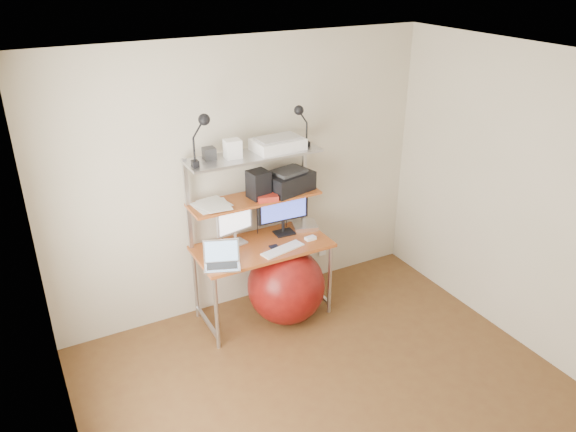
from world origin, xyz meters
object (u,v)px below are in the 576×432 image
at_px(laptop, 222,260).
at_px(exercise_ball, 286,286).
at_px(monitor_silver, 235,221).
at_px(monitor_black, 283,208).
at_px(printer, 289,181).

xyz_separation_m(laptop, exercise_ball, (0.60, -0.00, -0.43)).
relative_size(monitor_silver, monitor_black, 0.83).
xyz_separation_m(monitor_black, exercise_ball, (-0.12, -0.28, -0.63)).
bearing_deg(monitor_black, exercise_ball, -110.40).
bearing_deg(laptop, printer, 40.60).
bearing_deg(printer, laptop, -173.54).
relative_size(monitor_black, printer, 1.05).
relative_size(monitor_black, exercise_ball, 0.70).
bearing_deg(laptop, monitor_black, 41.98).
height_order(laptop, printer, printer).
bearing_deg(monitor_silver, monitor_black, -15.24).
bearing_deg(monitor_black, laptop, -156.16).
relative_size(monitor_silver, laptop, 1.13).
xyz_separation_m(laptop, printer, (0.78, 0.28, 0.46)).
height_order(laptop, exercise_ball, laptop).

